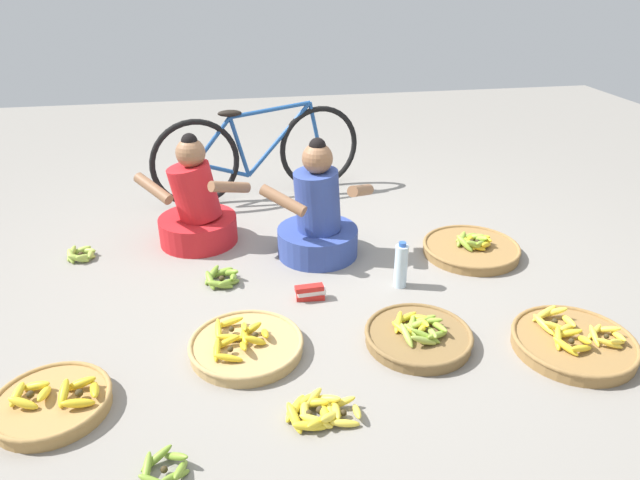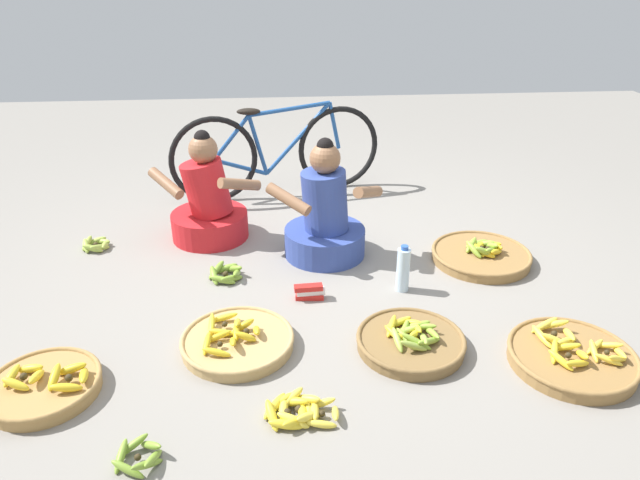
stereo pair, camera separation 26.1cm
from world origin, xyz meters
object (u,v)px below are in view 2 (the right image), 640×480
(loose_bananas_near_vendor, at_px, (96,245))
(bicycle_leaning, at_px, (278,152))
(banana_basket_back_left, at_px, (481,255))
(loose_bananas_back_right, at_px, (139,456))
(packet_carton_stack, at_px, (310,292))
(vendor_woman_behind, at_px, (208,205))
(loose_bananas_front_right, at_px, (297,411))
(banana_basket_back_center, at_px, (237,341))
(water_bottle, at_px, (403,269))
(loose_bananas_front_left, at_px, (226,273))
(banana_basket_mid_left, at_px, (44,385))
(banana_basket_mid_right, at_px, (572,356))
(banana_basket_near_bicycle, at_px, (411,341))
(vendor_woman_front, at_px, (325,219))

(loose_bananas_near_vendor, bearing_deg, bicycle_leaning, 35.52)
(banana_basket_back_left, height_order, loose_bananas_back_right, banana_basket_back_left)
(bicycle_leaning, xyz_separation_m, loose_bananas_near_vendor, (-1.24, -0.88, -0.33))
(packet_carton_stack, bearing_deg, loose_bananas_back_right, -123.15)
(vendor_woman_behind, relative_size, loose_bananas_front_right, 2.24)
(banana_basket_back_center, relative_size, water_bottle, 1.97)
(loose_bananas_front_left, bearing_deg, vendor_woman_behind, 103.47)
(loose_bananas_front_right, relative_size, packet_carton_stack, 1.92)
(banana_basket_mid_left, bearing_deg, banana_basket_back_left, 24.07)
(loose_bananas_front_right, height_order, packet_carton_stack, packet_carton_stack)
(bicycle_leaning, height_order, banana_basket_mid_right, bicycle_leaning)
(banana_basket_back_center, bearing_deg, banana_basket_mid_left, -162.53)
(banana_basket_mid_right, distance_m, loose_bananas_front_left, 1.95)
(banana_basket_back_center, relative_size, loose_bananas_front_right, 1.67)
(loose_bananas_front_left, bearing_deg, loose_bananas_back_right, -99.97)
(banana_basket_back_center, relative_size, packet_carton_stack, 3.21)
(loose_bananas_back_right, xyz_separation_m, loose_bananas_front_left, (0.25, 1.40, 0.00))
(vendor_woman_behind, bearing_deg, banana_basket_back_left, -15.86)
(banana_basket_mid_right, distance_m, banana_basket_mid_left, 2.43)
(banana_basket_near_bicycle, distance_m, loose_bananas_front_right, 0.73)
(bicycle_leaning, xyz_separation_m, water_bottle, (0.68, -1.57, -0.22))
(bicycle_leaning, bearing_deg, vendor_woman_front, -75.71)
(banana_basket_back_left, relative_size, loose_bananas_near_vendor, 3.00)
(loose_bananas_near_vendor, bearing_deg, banana_basket_back_center, -49.78)
(loose_bananas_back_right, height_order, loose_bananas_front_right, loose_bananas_front_right)
(bicycle_leaning, bearing_deg, packet_carton_stack, -85.05)
(vendor_woman_front, distance_m, banana_basket_mid_right, 1.64)
(banana_basket_mid_right, xyz_separation_m, loose_bananas_front_right, (-1.32, -0.24, -0.01))
(vendor_woman_front, xyz_separation_m, loose_bananas_front_left, (-0.62, -0.26, -0.21))
(loose_bananas_back_right, bearing_deg, vendor_woman_front, 62.37)
(loose_bananas_near_vendor, xyz_separation_m, packet_carton_stack, (1.38, -0.74, 0.01))
(banana_basket_back_center, xyz_separation_m, loose_bananas_front_right, (0.27, -0.51, -0.01))
(bicycle_leaning, height_order, banana_basket_near_bicycle, bicycle_leaning)
(banana_basket_mid_right, height_order, banana_basket_mid_left, banana_basket_mid_right)
(loose_bananas_back_right, bearing_deg, water_bottle, 42.67)
(loose_bananas_back_right, bearing_deg, loose_bananas_front_right, 17.52)
(vendor_woman_behind, relative_size, loose_bananas_back_right, 3.55)
(loose_bananas_near_vendor, relative_size, packet_carton_stack, 1.19)
(vendor_woman_front, xyz_separation_m, banana_basket_near_bicycle, (0.33, -1.04, -0.21))
(loose_bananas_front_left, bearing_deg, water_bottle, -12.02)
(bicycle_leaning, xyz_separation_m, packet_carton_stack, (0.14, -1.63, -0.31))
(banana_basket_mid_right, distance_m, banana_basket_back_center, 1.62)
(banana_basket_mid_left, height_order, banana_basket_back_left, banana_basket_back_left)
(loose_bananas_front_right, distance_m, packet_carton_stack, 0.94)
(vendor_woman_behind, distance_m, loose_bananas_front_left, 0.64)
(bicycle_leaning, height_order, loose_bananas_front_right, bicycle_leaning)
(bicycle_leaning, distance_m, packet_carton_stack, 1.66)
(banana_basket_near_bicycle, distance_m, loose_bananas_front_left, 1.23)
(packet_carton_stack, bearing_deg, banana_basket_mid_left, -150.81)
(packet_carton_stack, bearing_deg, banana_basket_back_left, 17.95)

